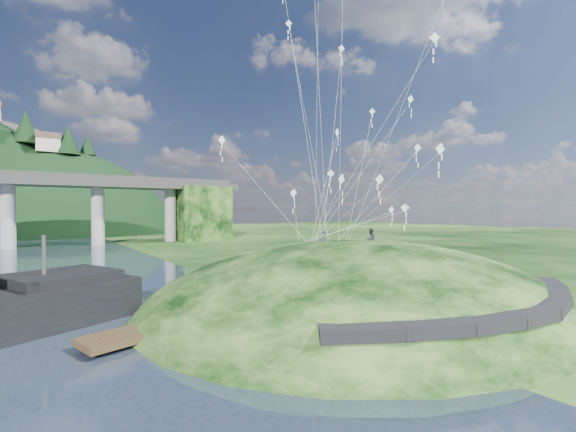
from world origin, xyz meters
TOP-DOWN VIEW (x-y plane):
  - ground at (0.00, 0.00)m, footprint 320.00×320.00m
  - grass_hill at (8.00, 2.00)m, footprint 36.00×32.00m
  - footpath at (7.46, -9.74)m, footprint 22.29×5.84m
  - wooden_dock at (-4.31, 3.70)m, footprint 15.58×6.22m
  - kite_flyers at (9.32, 3.05)m, footprint 5.02×1.93m
  - kite_swarm at (8.12, 3.13)m, footprint 20.87×18.12m

SIDE VIEW (x-z plane):
  - grass_hill at x=8.00m, z-range -8.00..5.00m
  - ground at x=0.00m, z-range 0.00..0.00m
  - wooden_dock at x=-4.31m, z-range -0.07..1.04m
  - footpath at x=7.46m, z-range 1.67..2.50m
  - kite_flyers at x=9.32m, z-range 4.89..6.88m
  - kite_swarm at x=8.12m, z-range 6.13..27.09m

